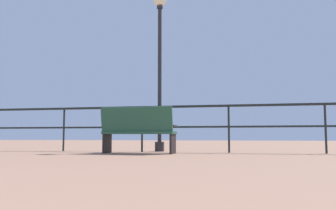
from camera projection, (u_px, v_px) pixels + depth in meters
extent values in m
cube|color=black|center=(142.00, 107.00, 7.90)|extent=(23.21, 0.05, 0.05)
cube|color=black|center=(142.00, 127.00, 7.86)|extent=(23.21, 0.04, 0.04)
cylinder|color=black|center=(64.00, 130.00, 8.26)|extent=(0.04, 0.04, 1.01)
cylinder|color=black|center=(142.00, 129.00, 7.85)|extent=(0.04, 0.04, 1.01)
cylinder|color=black|center=(229.00, 129.00, 7.45)|extent=(0.04, 0.04, 1.01)
cylinder|color=black|center=(326.00, 129.00, 7.04)|extent=(0.04, 0.04, 1.01)
cube|color=#26533B|center=(139.00, 133.00, 7.16)|extent=(1.52, 0.49, 0.05)
cube|color=#26533B|center=(136.00, 120.00, 6.99)|extent=(1.51, 0.19, 0.52)
cube|color=black|center=(173.00, 143.00, 6.96)|extent=(0.05, 0.39, 0.42)
cube|color=black|center=(175.00, 126.00, 7.16)|extent=(0.05, 0.31, 0.04)
cube|color=black|center=(107.00, 143.00, 7.31)|extent=(0.05, 0.39, 0.42)
cube|color=black|center=(111.00, 126.00, 7.51)|extent=(0.05, 0.31, 0.04)
cylinder|color=#272529|center=(160.00, 147.00, 8.06)|extent=(0.22, 0.22, 0.22)
cylinder|color=#272529|center=(160.00, 74.00, 8.21)|extent=(0.09, 0.09, 3.19)
cylinder|color=#272529|center=(160.00, 7.00, 8.35)|extent=(0.14, 0.14, 0.06)
sphere|color=#EBE9BF|center=(160.00, 0.00, 8.37)|extent=(0.32, 0.32, 0.32)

